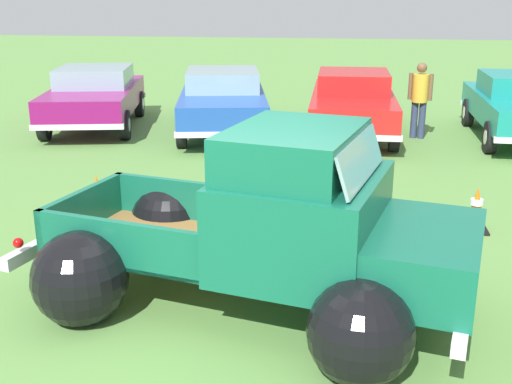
# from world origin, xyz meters

# --- Properties ---
(ground_plane) EXTENTS (80.00, 80.00, 0.00)m
(ground_plane) POSITION_xyz_m (0.00, 0.00, 0.00)
(ground_plane) COLOR #609347
(vintage_pickup_truck) EXTENTS (4.93, 3.52, 1.96)m
(vintage_pickup_truck) POSITION_xyz_m (0.38, -0.09, 0.76)
(vintage_pickup_truck) COLOR black
(vintage_pickup_truck) RESTS_ON ground
(show_car_0) EXTENTS (2.79, 4.64, 1.43)m
(show_car_0) POSITION_xyz_m (-5.01, 8.40, 0.78)
(show_car_0) COLOR black
(show_car_0) RESTS_ON ground
(show_car_1) EXTENTS (2.77, 4.88, 1.43)m
(show_car_1) POSITION_xyz_m (-1.85, 8.29, 0.79)
(show_car_1) COLOR black
(show_car_1) RESTS_ON ground
(show_car_2) EXTENTS (1.94, 4.53, 1.43)m
(show_car_2) POSITION_xyz_m (1.12, 8.40, 0.78)
(show_car_2) COLOR black
(show_car_2) RESTS_ON ground
(spectator_0) EXTENTS (0.54, 0.41, 1.67)m
(spectator_0) POSITION_xyz_m (2.58, 8.31, 0.95)
(spectator_0) COLOR navy
(spectator_0) RESTS_ON ground
(lane_cone_0) EXTENTS (0.36, 0.36, 0.63)m
(lane_cone_0) POSITION_xyz_m (-2.52, 2.31, 0.31)
(lane_cone_0) COLOR black
(lane_cone_0) RESTS_ON ground
(lane_cone_1) EXTENTS (0.36, 0.36, 0.63)m
(lane_cone_1) POSITION_xyz_m (2.81, 2.50, 0.31)
(lane_cone_1) COLOR black
(lane_cone_1) RESTS_ON ground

